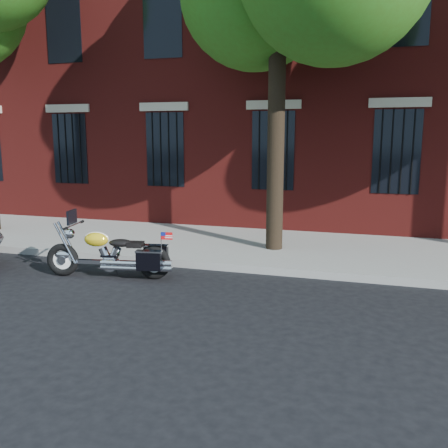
% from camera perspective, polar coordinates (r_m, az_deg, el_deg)
% --- Properties ---
extents(ground, '(120.00, 120.00, 0.00)m').
position_cam_1_polar(ground, '(8.47, -1.60, -7.77)').
color(ground, black).
rests_on(ground, ground).
extents(curb, '(40.00, 0.16, 0.15)m').
position_cam_1_polar(curb, '(9.71, 1.02, -4.95)').
color(curb, gray).
rests_on(curb, ground).
extents(sidewalk, '(40.00, 3.60, 0.15)m').
position_cam_1_polar(sidewalk, '(11.48, 3.63, -2.59)').
color(sidewalk, gray).
rests_on(sidewalk, ground).
extents(building, '(26.00, 10.08, 12.00)m').
position_cam_1_polar(building, '(18.19, 9.23, 20.80)').
color(building, maroon).
rests_on(building, ground).
extents(motorcycle, '(2.50, 0.95, 1.25)m').
position_cam_1_polar(motorcycle, '(9.37, -12.44, -3.56)').
color(motorcycle, black).
rests_on(motorcycle, ground).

